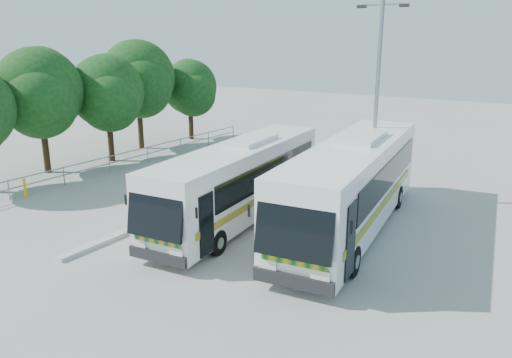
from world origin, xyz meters
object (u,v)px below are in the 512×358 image
Objects in this scene: coach_main at (240,180)px; coach_adjacent at (352,184)px; tree_far_d at (138,78)px; bollard at (25,188)px; tree_far_c at (108,92)px; lamppost at (377,95)px; tree_far_e at (190,87)px; tree_far_b at (40,91)px.

coach_adjacent is (4.35, 1.39, 0.18)m from coach_main.
bollard is (3.61, -11.17, -4.33)m from tree_far_d.
tree_far_c is 0.88× the size of tree_far_d.
lamppost is (-0.66, 3.98, 3.04)m from coach_adjacent.
bollard is (2.93, -15.67, -3.40)m from tree_far_e.
tree_far_e is 0.47× the size of coach_adjacent.
tree_far_c is at bearing -86.46° from tree_far_e.
tree_far_e is at bearing 140.58° from coach_adjacent.
lamppost reaches higher than coach_main.
tree_far_b reaches higher than coach_main.
lamppost reaches higher than bollard.
tree_far_d is (-1.19, 3.70, 0.56)m from tree_far_c.
coach_adjacent reaches higher than bollard.
tree_far_d reaches higher than coach_main.
coach_adjacent is at bearing -19.83° from tree_far_d.
tree_far_e is 18.20m from coach_main.
tree_far_b is at bearing 176.27° from coach_adjacent.
tree_far_e is at bearing 130.76° from coach_main.
tree_far_b is 4.01m from tree_far_c.
tree_far_d is 19.51m from coach_adjacent.
tree_far_b is 7.13× the size of bollard.
lamppost is at bearing 92.37° from coach_adjacent.
tree_far_b is at bearing -102.91° from tree_far_c.
lamppost is (3.69, 5.37, 3.22)m from coach_main.
tree_far_d is 12.52m from bollard.
coach_main is at bearing 17.67° from bollard.
tree_far_d reaches higher than tree_far_e.
lamppost is at bearing 4.00° from tree_far_c.
coach_main is 0.90× the size of coach_adjacent.
tree_far_b reaches higher than bollard.
tree_far_d is 0.64× the size of coach_main.
tree_far_b reaches higher than tree_far_c.
coach_adjacent is at bearing -9.52° from tree_far_c.
tree_far_c is 16.35m from lamppost.
bollard is (2.42, -7.47, -3.77)m from tree_far_c.
tree_far_c is at bearing 107.95° from bollard.
tree_far_c is 6.64× the size of bollard.
tree_far_c is 8.71m from bollard.
tree_far_b is 17.91m from lamppost.
tree_far_c is at bearing 163.37° from coach_adjacent.
tree_far_d is 4.65m from tree_far_e.
coach_main is at bearing -132.57° from lamppost.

